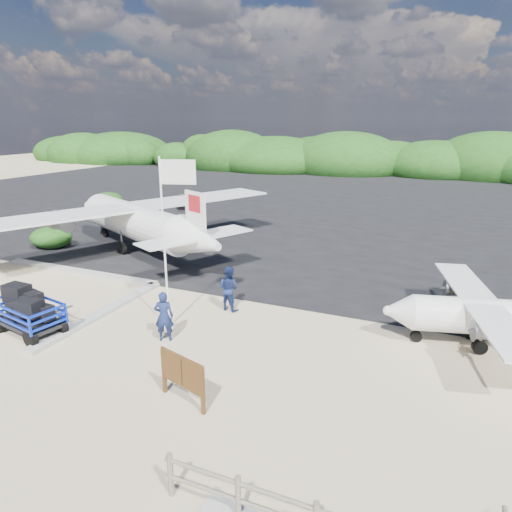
{
  "coord_description": "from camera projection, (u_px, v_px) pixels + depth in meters",
  "views": [
    {
      "loc": [
        7.54,
        -11.18,
        7.32
      ],
      "look_at": [
        0.62,
        4.81,
        2.09
      ],
      "focal_mm": 32.0,
      "sensor_mm": 36.0,
      "label": 1
    }
  ],
  "objects": [
    {
      "name": "crew_b",
      "position": [
        229.0,
        288.0,
        18.04
      ],
      "size": [
        0.99,
        0.83,
        1.81
      ],
      "primitive_type": "imported",
      "rotation": [
        0.0,
        0.0,
        2.97
      ],
      "color": "#15214F",
      "rests_on": "ground"
    },
    {
      "name": "asphalt_apron",
      "position": [
        360.0,
        204.0,
        41.17
      ],
      "size": [
        90.0,
        50.0,
        0.04
      ],
      "primitive_type": null,
      "color": "#B2B2B2",
      "rests_on": "ground"
    },
    {
      "name": "baggage_cart",
      "position": [
        31.0,
        333.0,
        16.29
      ],
      "size": [
        3.11,
        2.13,
        1.43
      ],
      "primitive_type": null,
      "rotation": [
        0.0,
        0.0,
        -0.19
      ],
      "color": "#0C2AC1",
      "rests_on": "ground"
    },
    {
      "name": "flagpole",
      "position": [
        169.0,
        326.0,
        16.81
      ],
      "size": [
        1.32,
        0.82,
        6.16
      ],
      "primitive_type": null,
      "rotation": [
        0.0,
        0.0,
        0.27
      ],
      "color": "white",
      "rests_on": "ground"
    },
    {
      "name": "ground",
      "position": [
        180.0,
        354.0,
        14.81
      ],
      "size": [
        160.0,
        160.0,
        0.0
      ],
      "primitive_type": "plane",
      "color": "beige"
    },
    {
      "name": "crew_a",
      "position": [
        164.0,
        316.0,
        15.5
      ],
      "size": [
        0.77,
        0.66,
        1.79
      ],
      "primitive_type": "imported",
      "rotation": [
        0.0,
        0.0,
        3.57
      ],
      "color": "#15214F",
      "rests_on": "ground"
    },
    {
      "name": "vegetation_band",
      "position": [
        395.0,
        174.0,
        63.15
      ],
      "size": [
        124.0,
        8.0,
        4.4
      ],
      "primitive_type": null,
      "color": "#B2B2B2",
      "rests_on": "ground"
    },
    {
      "name": "signboard",
      "position": [
        184.0,
        403.0,
        12.28
      ],
      "size": [
        1.72,
        0.65,
        1.44
      ],
      "primitive_type": null,
      "rotation": [
        0.0,
        0.0,
        -0.29
      ],
      "color": "brown",
      "rests_on": "ground"
    },
    {
      "name": "aircraft_small",
      "position": [
        256.0,
        185.0,
        52.7
      ],
      "size": [
        8.19,
        8.19,
        2.43
      ],
      "primitive_type": null,
      "rotation": [
        0.0,
        0.0,
        3.39
      ],
      "color": "#B2B2B2",
      "rests_on": "ground"
    },
    {
      "name": "lagoon",
      "position": [
        20.0,
        297.0,
        19.55
      ],
      "size": [
        9.0,
        7.0,
        0.4
      ],
      "primitive_type": null,
      "color": "#B2B2B2",
      "rests_on": "ground"
    }
  ]
}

